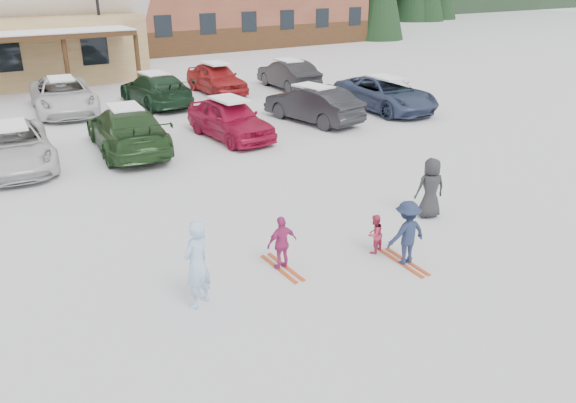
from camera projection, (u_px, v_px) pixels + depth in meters
ground at (301, 262)px, 12.15m from camera, size 160.00×160.00×0.00m
lamp_post at (100, 21)px, 30.66m from camera, size 0.50×0.25×5.79m
adult_skier at (197, 264)px, 10.26m from camera, size 0.75×0.66×1.73m
toddler_red at (375, 234)px, 12.40m from camera, size 0.51×0.44×0.90m
child_navy at (407, 233)px, 11.82m from camera, size 0.96×0.59×1.43m
skis_child_navy at (404, 262)px, 12.09m from camera, size 0.28×1.41×0.03m
child_magenta at (282, 243)px, 11.65m from camera, size 0.70×0.30×1.20m
skis_child_magenta at (282, 268)px, 11.87m from camera, size 0.21×1.40×0.03m
bystander_dark at (430, 188)px, 14.10m from camera, size 0.88×0.71×1.56m
parked_car_2 at (13, 146)px, 17.75m from camera, size 2.66×5.13×1.38m
parked_car_3 at (127, 129)px, 19.34m from camera, size 2.75×5.57×1.56m
parked_car_4 at (230, 119)px, 20.87m from camera, size 1.94×4.44×1.49m
parked_car_5 at (313, 104)px, 23.16m from camera, size 2.32×4.71×1.49m
parked_car_6 at (385, 94)px, 25.14m from camera, size 2.62×5.37×1.47m
parked_car_10 at (63, 95)px, 24.72m from camera, size 3.08×5.68×1.51m
parked_car_11 at (155, 89)px, 26.10m from camera, size 2.23×5.15×1.48m
parked_car_12 at (216, 78)px, 28.68m from camera, size 1.83×4.47×1.52m
parked_car_13 at (288, 74)px, 29.77m from camera, size 1.90×4.63×1.49m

